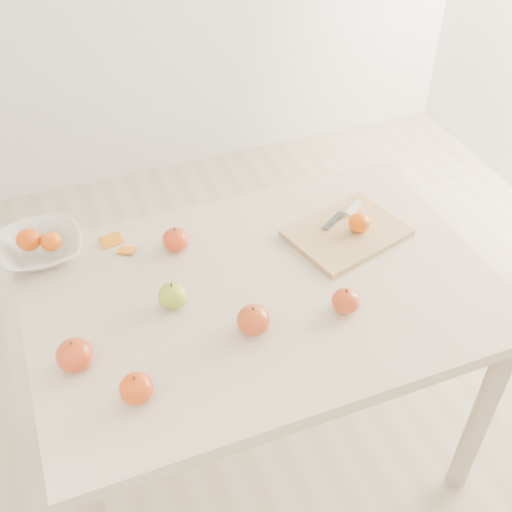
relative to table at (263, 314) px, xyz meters
name	(u,v)px	position (x,y,z in m)	size (l,w,h in m)	color
ground	(261,446)	(0.00, 0.00, -0.65)	(3.50, 3.50, 0.00)	#C6B293
table	(263,314)	(0.00, 0.00, 0.00)	(1.20, 0.80, 0.75)	beige
cutting_board	(347,233)	(0.30, 0.11, 0.11)	(0.31, 0.23, 0.02)	tan
board_tangerine	(359,223)	(0.33, 0.10, 0.14)	(0.06, 0.06, 0.05)	#DE5D07
fruit_bowl	(41,248)	(-0.51, 0.34, 0.13)	(0.22, 0.22, 0.05)	silver
bowl_tangerine_near	(29,240)	(-0.54, 0.35, 0.15)	(0.07, 0.07, 0.06)	#C74307
bowl_tangerine_far	(51,241)	(-0.48, 0.32, 0.15)	(0.06, 0.06, 0.05)	orange
orange_peel_a	(112,242)	(-0.33, 0.32, 0.10)	(0.06, 0.04, 0.00)	#CD6C0E
orange_peel_b	(127,251)	(-0.30, 0.27, 0.10)	(0.04, 0.04, 0.00)	orange
paring_knife	(350,211)	(0.35, 0.18, 0.12)	(0.16, 0.09, 0.01)	white
apple_green	(173,295)	(-0.23, 0.03, 0.13)	(0.07, 0.07, 0.07)	olive
apple_red_e	(346,301)	(0.16, -0.15, 0.13)	(0.07, 0.07, 0.06)	#9A0803
apple_red_d	(136,388)	(-0.38, -0.22, 0.13)	(0.08, 0.08, 0.07)	#9A1809
apple_red_a	(175,240)	(-0.17, 0.23, 0.13)	(0.07, 0.07, 0.07)	#A2200C
apple_red_b	(75,355)	(-0.49, -0.08, 0.14)	(0.08, 0.08, 0.08)	#9F1E11
apple_red_c	(253,320)	(-0.08, -0.13, 0.14)	(0.08, 0.08, 0.07)	#970906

